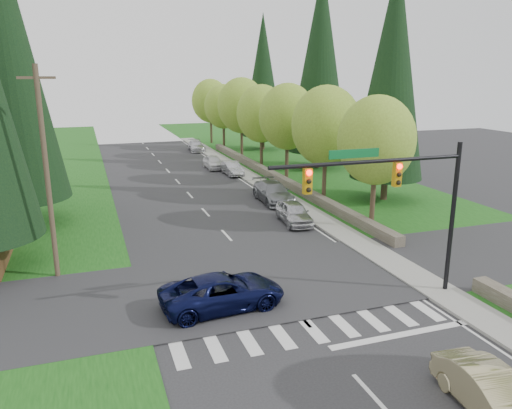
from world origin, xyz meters
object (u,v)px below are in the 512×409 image
parked_car_c (232,168)px  parked_car_d (213,162)px  parked_car_a (294,213)px  suv_navy (223,292)px  parked_car_e (196,146)px  parked_car_b (273,192)px  sedan_champagne (491,393)px

parked_car_c → parked_car_d: (-0.88, 3.84, 0.04)m
parked_car_a → parked_car_c: parked_car_a is taller
parked_car_a → parked_car_d: 20.62m
suv_navy → parked_car_e: 44.17m
parked_car_b → parked_car_c: (-0.03, 11.11, -0.12)m
parked_car_a → parked_car_d: size_ratio=1.05×
parked_car_b → parked_car_d: parked_car_b is taller
parked_car_e → parked_car_b: bearing=-85.4°
parked_car_b → parked_car_e: size_ratio=1.16×
parked_car_b → parked_car_c: size_ratio=1.36×
suv_navy → parked_car_b: (8.38, 16.02, 0.03)m
parked_car_a → parked_car_d: parked_car_a is taller
sedan_champagne → parked_car_c: bearing=89.9°
parked_car_a → parked_car_e: size_ratio=0.92×
parked_car_b → parked_car_d: bearing=95.3°
sedan_champagne → parked_car_a: bearing=88.1°
parked_car_a → parked_car_e: 33.02m
parked_car_b → parked_car_e: (0.00, 27.34, -0.10)m
sedan_champagne → parked_car_c: (2.81, 36.15, -0.02)m
parked_car_d → sedan_champagne: bearing=-92.3°
parked_car_b → parked_car_a: bearing=-95.2°
suv_navy → parked_car_b: size_ratio=1.00×
parked_car_a → parked_car_e: bearing=94.5°
parked_car_b → sedan_champagne: bearing=-94.7°
sedan_champagne → parked_car_e: 52.47m
parked_car_a → parked_car_b: bearing=88.7°
parked_car_d → parked_car_e: (0.92, 12.40, -0.02)m
parked_car_b → parked_car_d: (-0.92, 14.94, -0.08)m
parked_car_c → parked_car_d: parked_car_d is taller
parked_car_b → parked_car_c: parked_car_b is taller
sedan_champagne → suv_navy: (-5.54, 9.03, 0.07)m
parked_car_b → parked_car_e: 27.34m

